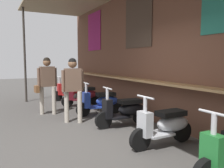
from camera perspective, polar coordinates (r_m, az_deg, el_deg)
ground_plane at (r=4.59m, az=-3.65°, el=-14.36°), size 36.16×36.16×0.00m
market_stall_facade at (r=5.34m, az=14.70°, el=11.17°), size 12.91×2.84×3.73m
scooter_red at (r=9.40m, az=-10.02°, el=-1.60°), size 0.46×1.40×0.97m
scooter_maroon at (r=8.14m, az=-7.12°, el=-2.69°), size 0.46×1.40×0.97m
scooter_blue at (r=6.75m, az=-2.49°, el=-4.40°), size 0.49×1.40×0.97m
scooter_black at (r=5.60m, az=3.39°, el=-6.53°), size 0.47×1.40×0.97m
scooter_silver at (r=4.46m, az=13.23°, el=-9.88°), size 0.46×1.40×0.97m
shopper_with_handbag at (r=6.98m, az=-15.90°, el=1.00°), size 0.31×0.66×1.68m
shopper_passing at (r=5.88m, az=-9.72°, el=0.18°), size 0.31×0.56×1.65m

